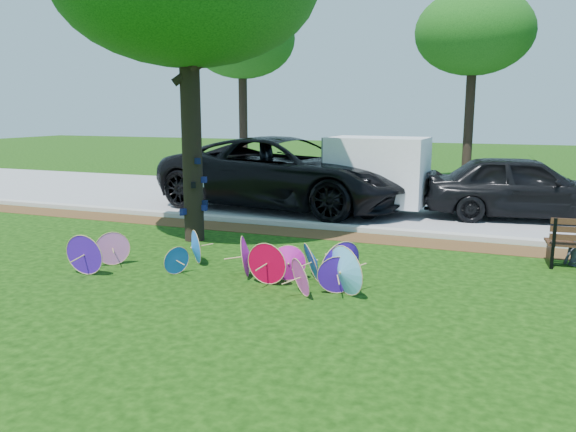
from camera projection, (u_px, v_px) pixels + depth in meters
name	position (u px, v px, depth m)	size (l,w,h in m)	color
ground	(217.00, 288.00, 9.37)	(90.00, 90.00, 0.00)	black
mulch_strip	(306.00, 233.00, 13.50)	(90.00, 1.00, 0.01)	#472D16
curb	(315.00, 225.00, 14.13)	(90.00, 0.30, 0.12)	#B7B5AD
street	(356.00, 203.00, 17.94)	(90.00, 8.00, 0.01)	gray
parasol_pile	(256.00, 261.00, 9.62)	(5.41, 1.74, 0.84)	#B70028
black_van	(286.00, 173.00, 16.82)	(3.54, 7.68, 2.13)	black
dark_pickup	(523.00, 187.00, 15.12)	(2.07, 5.14, 1.75)	black
cargo_trailer	(377.00, 171.00, 15.79)	(2.68, 1.70, 2.47)	white
bg_trees	(440.00, 31.00, 20.63)	(19.05, 5.89, 7.40)	black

